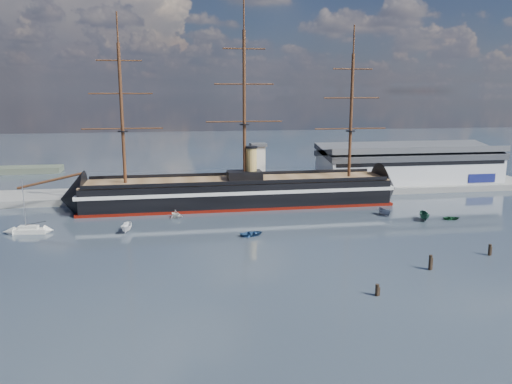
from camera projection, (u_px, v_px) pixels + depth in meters
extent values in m
plane|color=#262F39|center=(268.00, 222.00, 128.88)|extent=(600.00, 600.00, 0.00)
cube|color=slate|center=(277.00, 193.00, 165.30)|extent=(180.00, 18.00, 2.00)
cube|color=#B7BABC|center=(408.00, 167.00, 175.59)|extent=(62.00, 20.00, 10.00)
cube|color=#3F4247|center=(409.00, 151.00, 174.47)|extent=(63.00, 21.00, 2.00)
cube|color=silver|center=(258.00, 168.00, 159.48)|extent=(4.00, 4.00, 14.00)
cube|color=#3F4247|center=(258.00, 145.00, 157.99)|extent=(5.00, 5.00, 1.00)
cube|color=black|center=(238.00, 192.00, 146.56)|extent=(88.08, 16.44, 7.00)
cube|color=silver|center=(238.00, 188.00, 146.32)|extent=(90.08, 16.69, 1.00)
cube|color=#5D0D06|center=(238.00, 204.00, 147.29)|extent=(90.08, 16.65, 0.90)
cone|color=black|center=(73.00, 199.00, 139.06)|extent=(14.08, 15.75, 15.68)
cone|color=black|center=(387.00, 188.00, 154.19)|extent=(11.08, 15.73, 15.68)
cube|color=brown|center=(238.00, 180.00, 145.85)|extent=(88.07, 15.16, 0.40)
cube|color=black|center=(245.00, 175.00, 145.89)|extent=(10.03, 6.05, 2.50)
cylinder|color=tan|center=(251.00, 163.00, 145.52)|extent=(3.20, 3.20, 9.00)
cylinder|color=#381E0F|center=(51.00, 181.00, 137.11)|extent=(17.76, 0.79, 4.43)
cylinder|color=#381E0F|center=(122.00, 115.00, 136.83)|extent=(0.90, 0.90, 38.00)
cylinder|color=#381E0F|center=(244.00, 107.00, 141.96)|extent=(0.90, 0.90, 42.00)
cylinder|color=#381E0F|center=(351.00, 116.00, 147.76)|extent=(0.90, 0.90, 36.00)
cube|color=beige|center=(29.00, 231.00, 118.39)|extent=(8.42, 3.32, 1.09)
cube|color=beige|center=(29.00, 227.00, 118.22)|extent=(4.55, 2.23, 0.88)
cylinder|color=#B2B2B7|center=(24.00, 204.00, 117.00)|extent=(0.18, 0.18, 12.04)
imported|color=white|center=(127.00, 232.00, 119.30)|extent=(6.88, 3.11, 2.67)
imported|color=navy|center=(252.00, 236.00, 116.45)|extent=(2.15, 3.62, 1.58)
imported|color=slate|center=(384.00, 215.00, 135.50)|extent=(6.20, 3.55, 2.34)
imported|color=silver|center=(176.00, 218.00, 132.79)|extent=(7.14, 5.97, 2.43)
imported|color=#104121|center=(452.00, 220.00, 131.11)|extent=(1.36, 2.74, 1.23)
imported|color=#1E4537|center=(424.00, 220.00, 130.33)|extent=(7.17, 4.37, 2.70)
cylinder|color=black|center=(377.00, 296.00, 82.30)|extent=(0.64, 0.64, 2.71)
cylinder|color=black|center=(430.00, 270.00, 94.25)|extent=(0.64, 0.64, 3.64)
cylinder|color=black|center=(489.00, 255.00, 102.59)|extent=(0.64, 0.64, 3.06)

